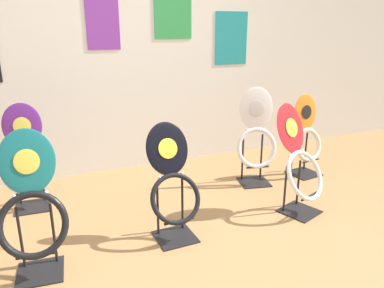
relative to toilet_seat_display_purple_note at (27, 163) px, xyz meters
name	(u,v)px	position (x,y,z in m)	size (l,w,h in m)	color
ground_plane	(214,265)	(1.05, -1.36, -0.40)	(14.00, 14.00, 0.00)	#A37547
wall_back	(127,45)	(1.05, 0.62, 0.90)	(8.00, 0.07, 2.60)	silver
toilet_seat_display_purple_note	(27,163)	(0.00, 0.00, 0.00)	(0.42, 0.30, 0.90)	black
toilet_seat_display_crimson_swirl	(300,165)	(2.03, -0.96, 0.01)	(0.48, 0.48, 0.89)	black
toilet_seat_display_white_plain	(256,139)	(2.03, -0.31, 0.05)	(0.42, 0.34, 0.94)	black
toilet_seat_display_jazz_black	(173,185)	(0.94, -0.91, 0.00)	(0.38, 0.35, 0.84)	black
toilet_seat_display_teal_sax	(32,214)	(0.01, -0.97, 0.00)	(0.43, 0.32, 0.91)	black
toilet_seat_display_orange_sun	(307,137)	(2.63, -0.33, 0.00)	(0.37, 0.31, 0.84)	black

